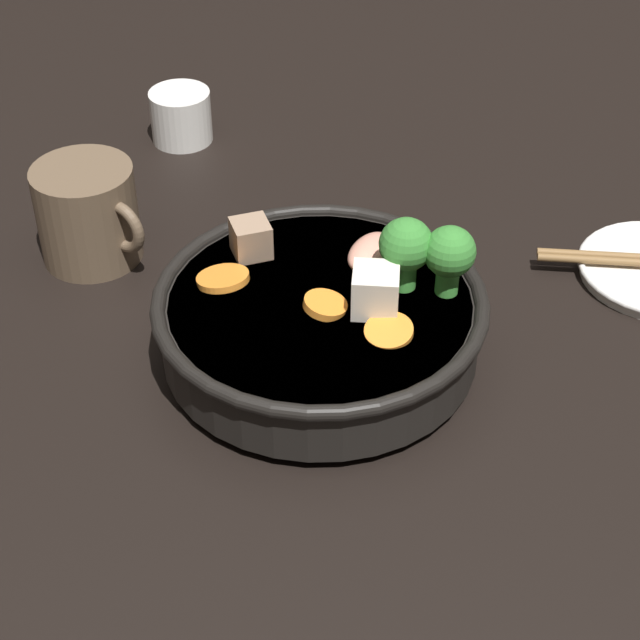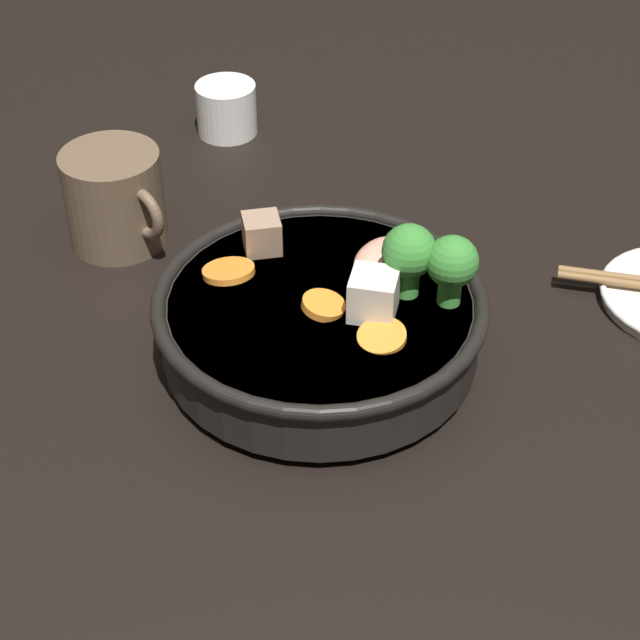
# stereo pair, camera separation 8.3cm
# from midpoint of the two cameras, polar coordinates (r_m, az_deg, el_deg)

# --- Properties ---
(ground_plane) EXTENTS (3.00, 3.00, 0.00)m
(ground_plane) POSITION_cam_midpoint_polar(r_m,az_deg,el_deg) (0.86, -2.78, -2.14)
(ground_plane) COLOR black
(stirfry_bowl) EXTENTS (0.26, 0.26, 0.12)m
(stirfry_bowl) POSITION_cam_midpoint_polar(r_m,az_deg,el_deg) (0.83, -2.70, 0.07)
(stirfry_bowl) COLOR black
(stirfry_bowl) RESTS_ON ground_plane
(tea_cup) EXTENTS (0.06, 0.06, 0.05)m
(tea_cup) POSITION_cam_midpoint_polar(r_m,az_deg,el_deg) (1.14, -9.54, 10.63)
(tea_cup) COLOR white
(tea_cup) RESTS_ON ground_plane
(dark_mug) EXTENTS (0.11, 0.09, 0.09)m
(dark_mug) POSITION_cam_midpoint_polar(r_m,az_deg,el_deg) (0.97, -14.67, 5.40)
(dark_mug) COLOR brown
(dark_mug) RESTS_ON ground_plane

